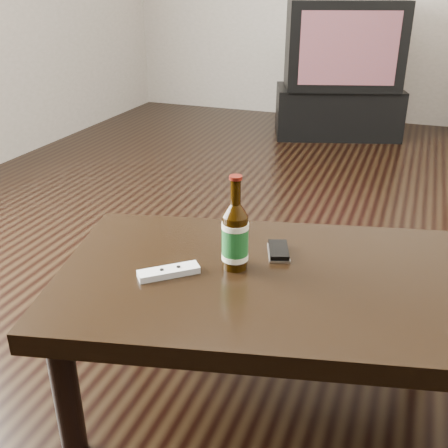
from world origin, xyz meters
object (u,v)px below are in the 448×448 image
(coffee_table, at_px, (272,293))
(phone, at_px, (278,251))
(remote, at_px, (169,272))
(tv_stand, at_px, (337,112))
(tv, at_px, (343,45))
(beer_bottle, at_px, (235,237))

(coffee_table, distance_m, phone, 0.13)
(remote, bearing_deg, tv_stand, 140.40)
(tv, distance_m, phone, 2.79)
(tv_stand, distance_m, beer_bottle, 2.90)
(phone, xyz_separation_m, remote, (-0.23, -0.20, 0.00))
(tv, relative_size, phone, 7.70)
(phone, bearing_deg, tv, 76.48)
(coffee_table, bearing_deg, tv, 95.87)
(tv_stand, distance_m, coffee_table, 2.90)
(tv, xyz_separation_m, remote, (0.05, -2.97, -0.25))
(tv, bearing_deg, coffee_table, -101.65)
(remote, bearing_deg, phone, 91.17)
(tv, distance_m, beer_bottle, 2.89)
(tv, height_order, remote, tv)
(beer_bottle, relative_size, phone, 2.10)
(beer_bottle, height_order, remote, beer_bottle)
(coffee_table, height_order, beer_bottle, beer_bottle)
(tv_stand, relative_size, beer_bottle, 3.63)
(coffee_table, relative_size, remote, 8.30)
(tv_stand, height_order, remote, remote)
(phone, bearing_deg, tv_stand, 76.48)
(coffee_table, bearing_deg, remote, -158.96)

